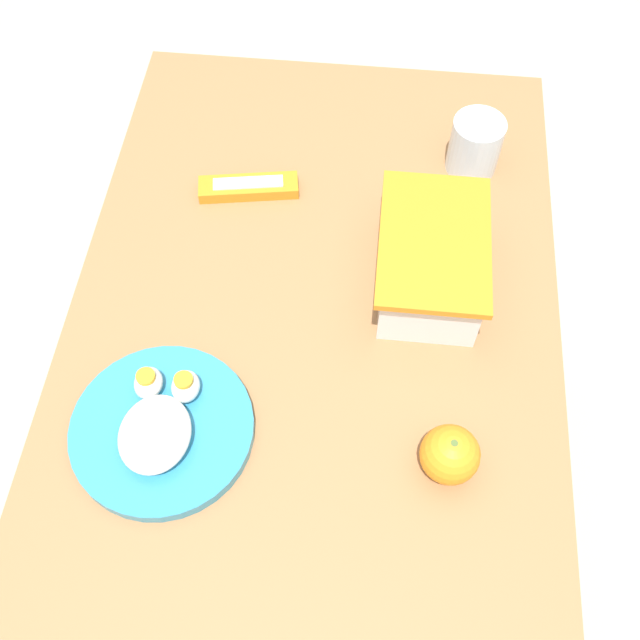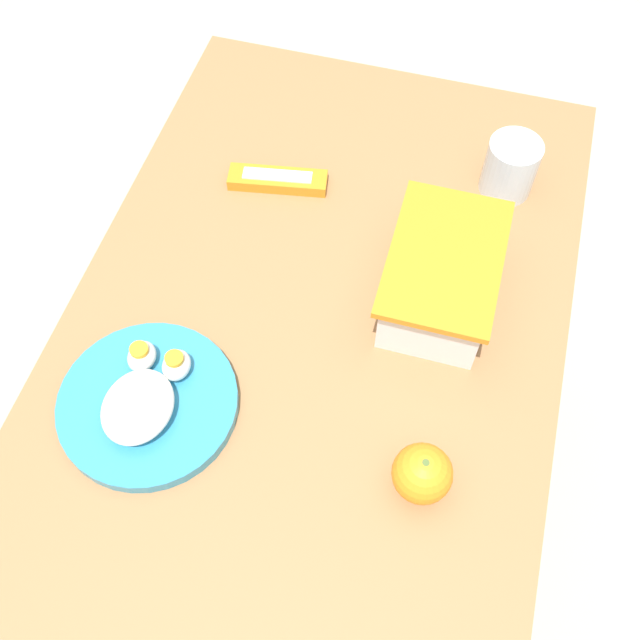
{
  "view_description": "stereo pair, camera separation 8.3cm",
  "coord_description": "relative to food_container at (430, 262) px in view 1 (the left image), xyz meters",
  "views": [
    {
      "loc": [
        0.45,
        0.06,
        1.55
      ],
      "look_at": [
        -0.04,
        0.01,
        0.74
      ],
      "focal_mm": 42.0,
      "sensor_mm": 36.0,
      "label": 1
    },
    {
      "loc": [
        0.44,
        0.14,
        1.55
      ],
      "look_at": [
        -0.04,
        0.01,
        0.74
      ],
      "focal_mm": 42.0,
      "sensor_mm": 36.0,
      "label": 2
    }
  ],
  "objects": [
    {
      "name": "ground_plane",
      "position": [
        0.13,
        -0.15,
        -0.75
      ],
      "size": [
        10.0,
        10.0,
        0.0
      ],
      "primitive_type": "plane",
      "color": "#B2A899"
    },
    {
      "name": "table",
      "position": [
        0.13,
        -0.15,
        -0.14
      ],
      "size": [
        1.1,
        0.65,
        0.71
      ],
      "color": "#996B42",
      "rests_on": "ground_plane"
    },
    {
      "name": "food_container",
      "position": [
        0.0,
        0.0,
        0.0
      ],
      "size": [
        0.21,
        0.14,
        0.09
      ],
      "color": "white",
      "rests_on": "table"
    },
    {
      "name": "orange_fruit",
      "position": [
        0.26,
        0.03,
        -0.0
      ],
      "size": [
        0.07,
        0.07,
        0.07
      ],
      "color": "orange",
      "rests_on": "table"
    },
    {
      "name": "rice_plate",
      "position": [
        0.26,
        -0.31,
        -0.02
      ],
      "size": [
        0.22,
        0.22,
        0.06
      ],
      "color": "teal",
      "rests_on": "table"
    },
    {
      "name": "candy_bar",
      "position": [
        -0.13,
        -0.26,
        -0.03
      ],
      "size": [
        0.06,
        0.15,
        0.02
      ],
      "color": "orange",
      "rests_on": "table"
    },
    {
      "name": "drinking_glass",
      "position": [
        -0.21,
        0.06,
        0.0
      ],
      "size": [
        0.08,
        0.08,
        0.09
      ],
      "color": "silver",
      "rests_on": "table"
    }
  ]
}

